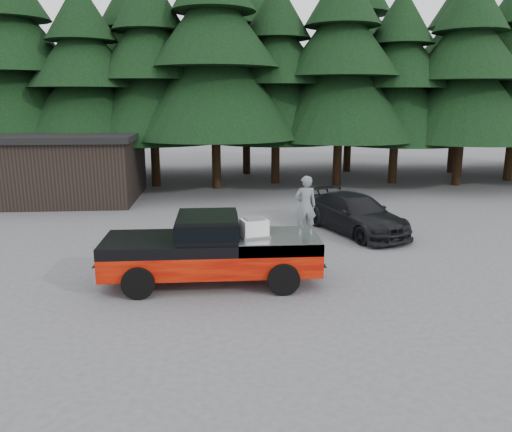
{
  "coord_description": "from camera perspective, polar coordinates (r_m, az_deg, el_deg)",
  "views": [
    {
      "loc": [
        -0.84,
        -13.46,
        4.97
      ],
      "look_at": [
        0.15,
        0.0,
        1.77
      ],
      "focal_mm": 35.0,
      "sensor_mm": 36.0,
      "label": 1
    }
  ],
  "objects": [
    {
      "name": "air_compressor",
      "position": [
        13.39,
        -0.21,
        -1.44
      ],
      "size": [
        0.79,
        0.71,
        0.46
      ],
      "primitive_type": "cube",
      "rotation": [
        0.0,
        0.0,
        0.26
      ],
      "color": "silver",
      "rests_on": "pickup_truck"
    },
    {
      "name": "truck_cab",
      "position": [
        13.48,
        -5.57,
        -1.11
      ],
      "size": [
        1.66,
        1.9,
        0.59
      ],
      "primitive_type": "cube",
      "color": "black",
      "rests_on": "pickup_truck"
    },
    {
      "name": "ground",
      "position": [
        14.37,
        -0.62,
        -6.91
      ],
      "size": [
        120.0,
        120.0,
        0.0
      ],
      "primitive_type": "plane",
      "color": "#4F4F51",
      "rests_on": "ground"
    },
    {
      "name": "utility_building",
      "position": [
        26.94,
        -21.93,
        5.32
      ],
      "size": [
        8.4,
        6.4,
        3.3
      ],
      "color": "black",
      "rests_on": "ground"
    },
    {
      "name": "treeline",
      "position": [
        30.8,
        -1.97,
        18.44
      ],
      "size": [
        60.15,
        16.05,
        17.5
      ],
      "color": "black",
      "rests_on": "ground"
    },
    {
      "name": "man_on_bed",
      "position": [
        13.48,
        5.66,
        1.18
      ],
      "size": [
        0.62,
        0.43,
        1.64
      ],
      "primitive_type": "imported",
      "rotation": [
        0.0,
        0.0,
        3.21
      ],
      "color": "slate",
      "rests_on": "pickup_truck"
    },
    {
      "name": "pickup_truck",
      "position": [
        13.75,
        -5.07,
        -4.98
      ],
      "size": [
        6.0,
        2.04,
        1.33
      ],
      "primitive_type": null,
      "color": "red",
      "rests_on": "ground"
    },
    {
      "name": "parked_car",
      "position": [
        19.2,
        11.28,
        0.26
      ],
      "size": [
        3.7,
        5.33,
        1.43
      ],
      "primitive_type": "imported",
      "rotation": [
        0.0,
        0.0,
        0.38
      ],
      "color": "black",
      "rests_on": "ground"
    }
  ]
}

